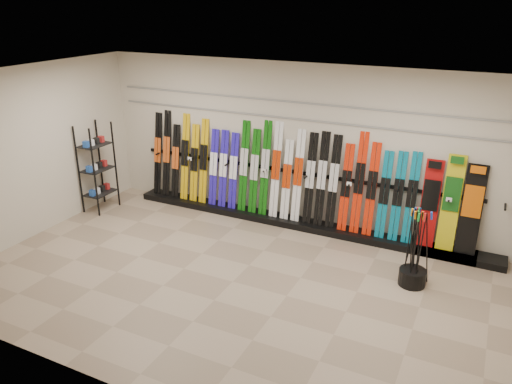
% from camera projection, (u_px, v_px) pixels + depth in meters
% --- Properties ---
extents(floor, '(8.00, 8.00, 0.00)m').
position_uv_depth(floor, '(233.00, 282.00, 7.59)').
color(floor, gray).
rests_on(floor, ground).
extents(back_wall, '(8.00, 0.00, 8.00)m').
position_uv_depth(back_wall, '(296.00, 146.00, 9.13)').
color(back_wall, beige).
rests_on(back_wall, floor).
extents(left_wall, '(0.00, 5.00, 5.00)m').
position_uv_depth(left_wall, '(29.00, 154.00, 8.68)').
color(left_wall, beige).
rests_on(left_wall, floor).
extents(ceiling, '(8.00, 8.00, 0.00)m').
position_uv_depth(ceiling, '(229.00, 83.00, 6.49)').
color(ceiling, silver).
rests_on(ceiling, back_wall).
extents(ski_rack_base, '(8.00, 0.40, 0.12)m').
position_uv_depth(ski_rack_base, '(301.00, 224.00, 9.38)').
color(ski_rack_base, black).
rests_on(ski_rack_base, floor).
extents(skis, '(5.37, 0.30, 1.82)m').
position_uv_depth(skis, '(270.00, 173.00, 9.41)').
color(skis, black).
rests_on(skis, ski_rack_base).
extents(snowboards, '(0.94, 0.25, 1.60)m').
position_uv_depth(snowboards, '(451.00, 206.00, 8.10)').
color(snowboards, '#990C0C').
rests_on(snowboards, ski_rack_base).
extents(accessory_rack, '(0.40, 0.60, 1.77)m').
position_uv_depth(accessory_rack, '(97.00, 168.00, 9.89)').
color(accessory_rack, black).
rests_on(accessory_rack, floor).
extents(pole_bin, '(0.40, 0.40, 0.25)m').
position_uv_depth(pole_bin, '(412.00, 277.00, 7.47)').
color(pole_bin, black).
rests_on(pole_bin, floor).
extents(ski_poles, '(0.38, 0.32, 1.18)m').
position_uv_depth(ski_poles, '(415.00, 247.00, 7.34)').
color(ski_poles, black).
rests_on(ski_poles, pole_bin).
extents(slatwall_rail_0, '(7.60, 0.02, 0.03)m').
position_uv_depth(slatwall_rail_0, '(297.00, 119.00, 8.93)').
color(slatwall_rail_0, gray).
rests_on(slatwall_rail_0, back_wall).
extents(slatwall_rail_1, '(7.60, 0.02, 0.03)m').
position_uv_depth(slatwall_rail_1, '(297.00, 102.00, 8.82)').
color(slatwall_rail_1, gray).
rests_on(slatwall_rail_1, back_wall).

